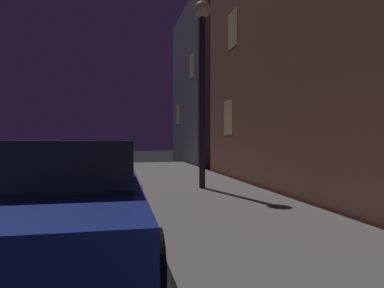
{
  "coord_description": "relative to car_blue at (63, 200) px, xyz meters",
  "views": [
    {
      "loc": [
        3.47,
        -0.87,
        1.46
      ],
      "look_at": [
        4.21,
        2.46,
        1.4
      ],
      "focal_mm": 32.5,
      "sensor_mm": 36.0,
      "label": 1
    }
  ],
  "objects": [
    {
      "name": "street_lamp",
      "position": [
        2.86,
        4.37,
        2.74
      ],
      "size": [
        0.44,
        0.44,
        4.89
      ],
      "color": "black",
      "rests_on": "sidewalk"
    },
    {
      "name": "car_silver",
      "position": [
        0.0,
        6.33,
        0.0
      ],
      "size": [
        2.26,
        4.42,
        1.43
      ],
      "color": "#B7B7BF",
      "rests_on": "ground"
    },
    {
      "name": "car_blue",
      "position": [
        0.0,
        0.0,
        0.0
      ],
      "size": [
        2.13,
        4.58,
        1.43
      ],
      "color": "navy",
      "rests_on": "ground"
    },
    {
      "name": "car_green",
      "position": [
        0.0,
        19.45,
        0.02
      ],
      "size": [
        2.31,
        4.43,
        1.43
      ],
      "color": "#19592D",
      "rests_on": "ground"
    },
    {
      "name": "building_far",
      "position": [
        7.97,
        14.99,
        3.68
      ],
      "size": [
        7.04,
        7.26,
        8.77
      ],
      "color": "#4C4C56",
      "rests_on": "ground"
    },
    {
      "name": "car_black",
      "position": [
        -0.0,
        12.71,
        0.0
      ],
      "size": [
        2.13,
        4.3,
        1.43
      ],
      "color": "black",
      "rests_on": "ground"
    }
  ]
}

